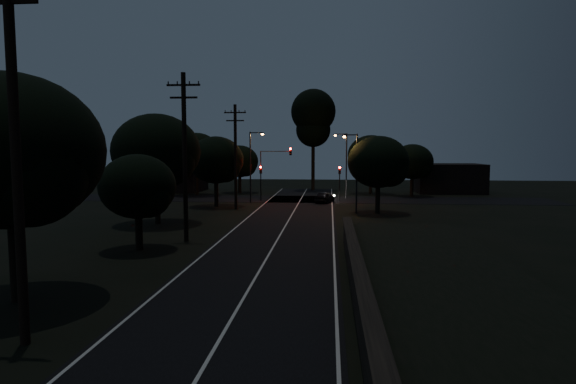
{
  "coord_description": "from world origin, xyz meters",
  "views": [
    {
      "loc": [
        3.47,
        -15.8,
        6.09
      ],
      "look_at": [
        0.0,
        24.0,
        2.5
      ],
      "focal_mm": 30.0,
      "sensor_mm": 36.0,
      "label": 1
    }
  ],
  "objects_px": {
    "tall_pine": "(313,117)",
    "streetlight_c": "(355,167)",
    "signal_left": "(261,177)",
    "signal_mast": "(275,164)",
    "utility_pole_near": "(15,144)",
    "utility_pole_far": "(235,155)",
    "streetlight_a": "(252,162)",
    "streetlight_b": "(345,161)",
    "car": "(325,197)",
    "utility_pole_mid": "(185,154)",
    "signal_right": "(340,177)"
  },
  "relations": [
    {
      "from": "streetlight_b",
      "to": "streetlight_c",
      "type": "height_order",
      "value": "streetlight_b"
    },
    {
      "from": "streetlight_a",
      "to": "utility_pole_near",
      "type": "bearing_deg",
      "value": -90.99
    },
    {
      "from": "utility_pole_near",
      "to": "streetlight_c",
      "type": "bearing_deg",
      "value": 69.71
    },
    {
      "from": "streetlight_b",
      "to": "car",
      "type": "distance_m",
      "value": 7.12
    },
    {
      "from": "utility_pole_far",
      "to": "signal_mast",
      "type": "relative_size",
      "value": 1.68
    },
    {
      "from": "tall_pine",
      "to": "signal_left",
      "type": "relative_size",
      "value": 3.6
    },
    {
      "from": "tall_pine",
      "to": "signal_mast",
      "type": "xyz_separation_m",
      "value": [
        -3.91,
        -15.01,
        -6.31
      ]
    },
    {
      "from": "car",
      "to": "signal_right",
      "type": "bearing_deg",
      "value": -124.45
    },
    {
      "from": "tall_pine",
      "to": "streetlight_a",
      "type": "bearing_deg",
      "value": -110.36
    },
    {
      "from": "utility_pole_mid",
      "to": "signal_mast",
      "type": "distance_m",
      "value": 25.22
    },
    {
      "from": "utility_pole_near",
      "to": "streetlight_b",
      "type": "bearing_deg",
      "value": 76.19
    },
    {
      "from": "utility_pole_mid",
      "to": "signal_right",
      "type": "bearing_deg",
      "value": 67.01
    },
    {
      "from": "utility_pole_near",
      "to": "signal_mast",
      "type": "relative_size",
      "value": 1.92
    },
    {
      "from": "tall_pine",
      "to": "streetlight_c",
      "type": "distance_m",
      "value": 26.23
    },
    {
      "from": "streetlight_c",
      "to": "tall_pine",
      "type": "bearing_deg",
      "value": 100.93
    },
    {
      "from": "tall_pine",
      "to": "signal_right",
      "type": "height_order",
      "value": "tall_pine"
    },
    {
      "from": "tall_pine",
      "to": "streetlight_b",
      "type": "distance_m",
      "value": 13.26
    },
    {
      "from": "utility_pole_far",
      "to": "signal_left",
      "type": "height_order",
      "value": "utility_pole_far"
    },
    {
      "from": "streetlight_a",
      "to": "car",
      "type": "bearing_deg",
      "value": 4.3
    },
    {
      "from": "utility_pole_mid",
      "to": "car",
      "type": "xyz_separation_m",
      "value": [
        8.9,
        23.62,
        -5.09
      ]
    },
    {
      "from": "signal_left",
      "to": "signal_mast",
      "type": "xyz_separation_m",
      "value": [
        1.69,
        0.0,
        1.5
      ]
    },
    {
      "from": "streetlight_c",
      "to": "utility_pole_near",
      "type": "bearing_deg",
      "value": -110.29
    },
    {
      "from": "utility_pole_mid",
      "to": "tall_pine",
      "type": "distance_m",
      "value": 40.9
    },
    {
      "from": "signal_left",
      "to": "streetlight_a",
      "type": "relative_size",
      "value": 0.51
    },
    {
      "from": "signal_right",
      "to": "signal_mast",
      "type": "height_order",
      "value": "signal_mast"
    },
    {
      "from": "utility_pole_near",
      "to": "utility_pole_far",
      "type": "height_order",
      "value": "utility_pole_near"
    },
    {
      "from": "streetlight_c",
      "to": "streetlight_a",
      "type": "bearing_deg",
      "value": 144.31
    },
    {
      "from": "tall_pine",
      "to": "utility_pole_near",
      "type": "bearing_deg",
      "value": -97.0
    },
    {
      "from": "tall_pine",
      "to": "car",
      "type": "xyz_separation_m",
      "value": [
        1.9,
        -16.38,
        -10.0
      ]
    },
    {
      "from": "streetlight_a",
      "to": "streetlight_b",
      "type": "distance_m",
      "value": 12.19
    },
    {
      "from": "utility_pole_near",
      "to": "signal_mast",
      "type": "height_order",
      "value": "utility_pole_near"
    },
    {
      "from": "signal_right",
      "to": "streetlight_b",
      "type": "height_order",
      "value": "streetlight_b"
    },
    {
      "from": "tall_pine",
      "to": "streetlight_c",
      "type": "bearing_deg",
      "value": -79.07
    },
    {
      "from": "streetlight_a",
      "to": "streetlight_c",
      "type": "xyz_separation_m",
      "value": [
        11.14,
        -8.0,
        -0.29
      ]
    },
    {
      "from": "tall_pine",
      "to": "signal_right",
      "type": "xyz_separation_m",
      "value": [
        3.6,
        -15.01,
        -7.81
      ]
    },
    {
      "from": "utility_pole_mid",
      "to": "utility_pole_near",
      "type": "bearing_deg",
      "value": -90.0
    },
    {
      "from": "streetlight_c",
      "to": "car",
      "type": "distance_m",
      "value": 9.83
    },
    {
      "from": "utility_pole_near",
      "to": "utility_pole_far",
      "type": "distance_m",
      "value": 34.01
    },
    {
      "from": "signal_right",
      "to": "streetlight_c",
      "type": "xyz_separation_m",
      "value": [
        1.23,
        -9.99,
        1.51
      ]
    },
    {
      "from": "utility_pole_near",
      "to": "signal_left",
      "type": "xyz_separation_m",
      "value": [
        1.4,
        41.99,
        -3.41
      ]
    },
    {
      "from": "streetlight_b",
      "to": "car",
      "type": "height_order",
      "value": "streetlight_b"
    },
    {
      "from": "utility_pole_near",
      "to": "streetlight_b",
      "type": "xyz_separation_m",
      "value": [
        11.31,
        46.0,
        -1.61
      ]
    },
    {
      "from": "signal_right",
      "to": "car",
      "type": "height_order",
      "value": "signal_right"
    },
    {
      "from": "utility_pole_near",
      "to": "streetlight_b",
      "type": "relative_size",
      "value": 1.5
    },
    {
      "from": "utility_pole_near",
      "to": "streetlight_a",
      "type": "height_order",
      "value": "utility_pole_near"
    },
    {
      "from": "utility_pole_far",
      "to": "tall_pine",
      "type": "height_order",
      "value": "tall_pine"
    },
    {
      "from": "signal_left",
      "to": "signal_mast",
      "type": "distance_m",
      "value": 2.26
    },
    {
      "from": "tall_pine",
      "to": "utility_pole_mid",
      "type": "bearing_deg",
      "value": -99.93
    },
    {
      "from": "signal_mast",
      "to": "signal_right",
      "type": "bearing_deg",
      "value": -0.03
    },
    {
      "from": "signal_mast",
      "to": "streetlight_c",
      "type": "height_order",
      "value": "streetlight_c"
    }
  ]
}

